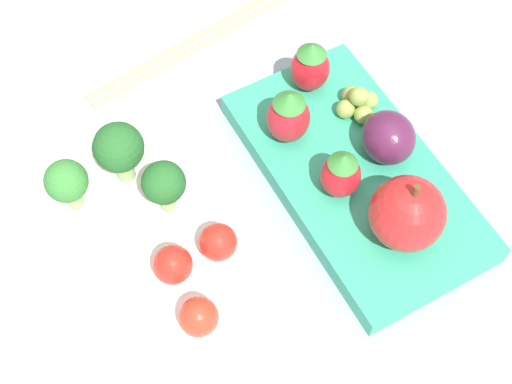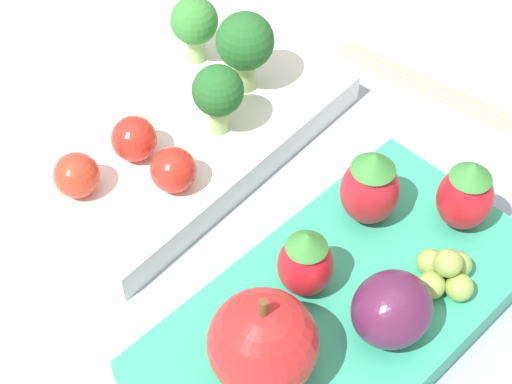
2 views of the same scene
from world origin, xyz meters
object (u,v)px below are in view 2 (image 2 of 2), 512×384
(cherry_tomato_0, at_px, (134,139))
(grape_cluster, at_px, (445,273))
(bento_box_fruit, at_px, (343,311))
(strawberry_0, at_px, (466,195))
(broccoli_floret_1, at_px, (195,23))
(plum, at_px, (391,310))
(bento_box_savoury, at_px, (183,133))
(cherry_tomato_1, at_px, (77,175))
(strawberry_1, at_px, (370,187))
(cherry_tomato_2, at_px, (173,170))
(broccoli_floret_2, at_px, (245,44))
(strawberry_2, at_px, (306,262))
(broccoli_floret_0, at_px, (218,93))
(chopsticks_pair, at_px, (476,106))
(apple, at_px, (263,344))

(cherry_tomato_0, distance_m, grape_cluster, 0.19)
(bento_box_fruit, bearing_deg, strawberry_0, -1.07)
(cherry_tomato_0, relative_size, strawberry_0, 0.58)
(broccoli_floret_1, xyz_separation_m, plum, (-0.05, -0.23, -0.01))
(bento_box_savoury, height_order, bento_box_fruit, bento_box_savoury)
(cherry_tomato_1, xyz_separation_m, strawberry_0, (0.15, -0.15, 0.01))
(broccoli_floret_1, distance_m, cherry_tomato_1, 0.13)
(strawberry_1, bearing_deg, cherry_tomato_2, 129.70)
(bento_box_fruit, relative_size, broccoli_floret_1, 4.86)
(bento_box_fruit, height_order, broccoli_floret_2, broccoli_floret_2)
(bento_box_savoury, height_order, plum, plum)
(strawberry_2, bearing_deg, bento_box_savoury, 81.11)
(broccoli_floret_0, xyz_separation_m, cherry_tomato_2, (-0.05, -0.02, -0.02))
(broccoli_floret_1, relative_size, cherry_tomato_2, 1.75)
(cherry_tomato_2, xyz_separation_m, strawberry_2, (0.01, -0.10, 0.01))
(broccoli_floret_0, bearing_deg, strawberry_0, -67.03)
(broccoli_floret_1, bearing_deg, broccoli_floret_2, -78.89)
(bento_box_savoury, bearing_deg, strawberry_2, -98.89)
(bento_box_fruit, xyz_separation_m, chopsticks_pair, (0.18, 0.06, -0.01))
(broccoli_floret_0, distance_m, cherry_tomato_1, 0.10)
(bento_box_fruit, relative_size, chopsticks_pair, 1.10)
(broccoli_floret_1, relative_size, cherry_tomato_0, 1.71)
(cherry_tomato_2, relative_size, chopsticks_pair, 0.13)
(bento_box_savoury, relative_size, bento_box_fruit, 1.00)
(bento_box_fruit, relative_size, cherry_tomato_0, 8.32)
(cherry_tomato_0, height_order, strawberry_2, strawberry_2)
(strawberry_2, bearing_deg, grape_cluster, -38.08)
(bento_box_savoury, xyz_separation_m, grape_cluster, (0.04, -0.18, 0.02))
(bento_box_fruit, distance_m, strawberry_0, 0.09)
(broccoli_floret_1, relative_size, strawberry_2, 1.05)
(broccoli_floret_0, bearing_deg, cherry_tomato_2, -157.71)
(plum, bearing_deg, chopsticks_pair, 26.93)
(plum, distance_m, chopsticks_pair, 0.20)
(strawberry_2, bearing_deg, bento_box_fruit, -64.55)
(bento_box_fruit, distance_m, cherry_tomato_1, 0.17)
(grape_cluster, bearing_deg, cherry_tomato_0, 112.27)
(strawberry_1, relative_size, grape_cluster, 1.42)
(broccoli_floret_0, xyz_separation_m, cherry_tomato_1, (-0.09, 0.01, -0.02))
(bento_box_savoury, bearing_deg, strawberry_0, -65.15)
(plum, bearing_deg, apple, 160.73)
(bento_box_fruit, xyz_separation_m, cherry_tomato_2, (-0.02, 0.12, 0.02))
(bento_box_fruit, relative_size, broccoli_floret_0, 4.80)
(strawberry_0, bearing_deg, cherry_tomato_2, 131.63)
(bento_box_savoury, xyz_separation_m, bento_box_fruit, (-0.01, -0.16, -0.00))
(cherry_tomato_2, bearing_deg, strawberry_2, -83.18)
(strawberry_0, bearing_deg, broccoli_floret_1, 98.88)
(broccoli_floret_0, xyz_separation_m, broccoli_floret_2, (0.04, 0.02, 0.01))
(broccoli_floret_2, relative_size, strawberry_0, 1.17)
(strawberry_0, height_order, plum, strawberry_0)
(broccoli_floret_1, xyz_separation_m, strawberry_2, (-0.06, -0.18, -0.01))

